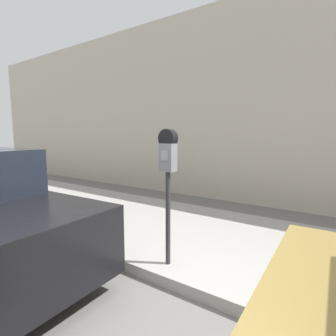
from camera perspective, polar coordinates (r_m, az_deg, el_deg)
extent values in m
cube|color=#9E9B96|center=(4.21, 11.95, -15.55)|extent=(24.00, 2.80, 0.14)
cube|color=beige|center=(6.62, 22.22, 13.31)|extent=(24.00, 0.30, 4.90)
cylinder|color=#2D2D30|center=(3.16, 0.00, -10.91)|extent=(0.06, 0.06, 1.13)
cube|color=slate|center=(3.02, 0.00, 2.32)|extent=(0.18, 0.13, 0.32)
cube|color=gray|center=(2.96, -0.74, 2.69)|extent=(0.10, 0.01, 0.11)
cylinder|color=black|center=(3.01, 0.00, 6.49)|extent=(0.21, 0.10, 0.21)
cylinder|color=black|center=(3.52, -20.83, -16.39)|extent=(0.62, 0.24, 0.62)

